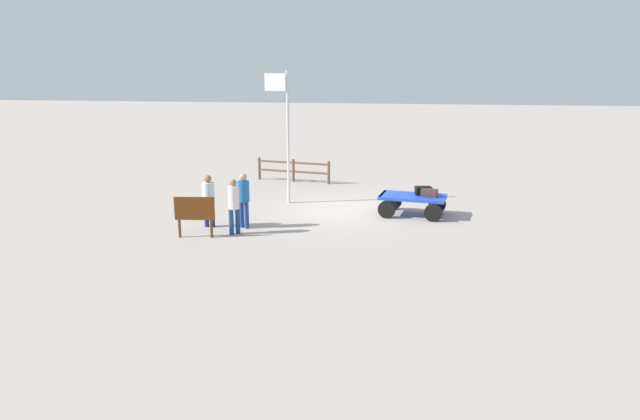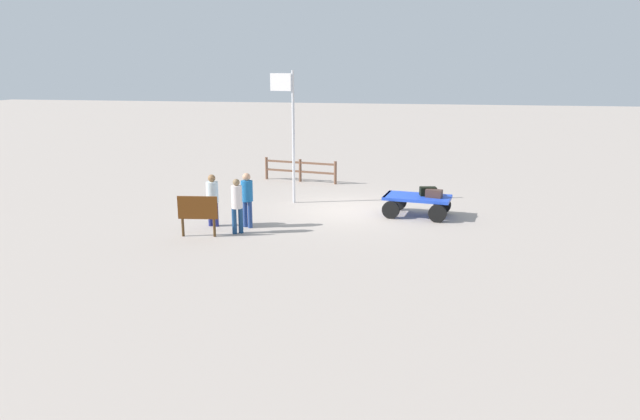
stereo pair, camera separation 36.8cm
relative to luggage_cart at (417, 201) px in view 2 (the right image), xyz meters
name	(u,v)px [view 2 (the right image)]	position (x,y,z in m)	size (l,w,h in m)	color
ground_plane	(349,210)	(2.32, -0.40, -0.50)	(120.00, 120.00, 0.00)	#AFA095
luggage_cart	(417,201)	(0.00, 0.00, 0.00)	(2.31, 1.64, 0.68)	blue
suitcase_tan	(434,193)	(-0.55, 0.11, 0.31)	(0.58, 0.42, 0.26)	#442E27
suitcase_navy	(428,191)	(-0.36, -0.16, 0.32)	(0.59, 0.43, 0.28)	black
worker_lead	(237,203)	(5.19, 3.10, 0.44)	(0.45, 0.45, 1.66)	navy
worker_trailing	(247,195)	(5.10, 2.39, 0.51)	(0.48, 0.48, 1.71)	navy
worker_supervisor	(212,196)	(6.20, 2.46, 0.46)	(0.41, 0.41, 1.64)	navy
flagpole	(290,125)	(4.55, -1.15, 2.31)	(0.88, 0.16, 4.72)	silver
signboard	(198,210)	(6.21, 3.62, 0.29)	(1.17, 0.21, 1.21)	#4C3319
wooden_fence	(300,169)	(5.10, -5.12, 0.06)	(3.29, 0.69, 0.97)	brown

